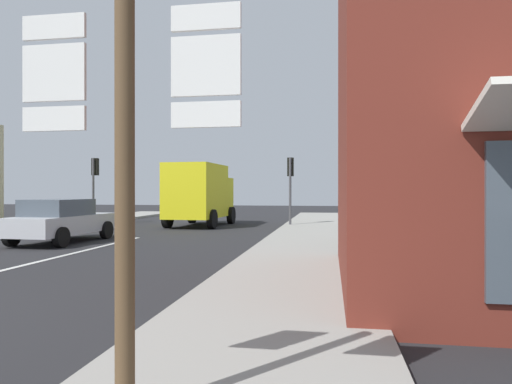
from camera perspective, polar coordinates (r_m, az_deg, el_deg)
ground_plane at (r=15.72m, az=-17.61°, el=-6.26°), size 80.00×80.00×0.00m
sidewalk_right at (r=12.06m, az=5.71°, el=-7.87°), size 2.92×44.00×0.14m
lane_centre_stripe at (r=12.32m, az=-26.17°, el=-8.01°), size 0.16×12.00×0.01m
sedan_far at (r=16.73m, az=-23.35°, el=-3.27°), size 2.06×4.25×1.47m
delivery_truck at (r=22.70m, az=-7.09°, el=-0.12°), size 2.66×5.08×3.05m
route_sign_post at (r=3.35m, az=-16.10°, el=2.94°), size 1.66×0.14×3.20m
traffic_light_far_left at (r=25.26m, az=-19.68°, el=1.99°), size 0.30×0.49×3.48m
traffic_light_far_right at (r=21.99m, az=4.37°, el=2.07°), size 0.30×0.49×3.37m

